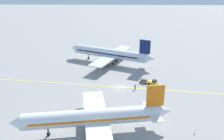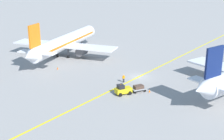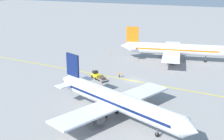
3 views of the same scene
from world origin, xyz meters
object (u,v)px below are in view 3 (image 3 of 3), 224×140
Objects in this scene: baggage_tug_white at (96,75)px; traffic_cone_near_nose at (138,61)px; traffic_cone_mid_apron at (111,53)px; ground_crew_worker at (119,74)px; traffic_cone_by_wingtip at (102,83)px; baggage_cart_trailing at (102,79)px; airplane_at_gate at (174,49)px; airplane_adjacent_stand at (117,101)px.

traffic_cone_near_nose is (-20.01, 5.88, -0.63)m from baggage_tug_white.
baggage_tug_white is 26.63m from traffic_cone_mid_apron.
ground_crew_worker reaches higher than traffic_cone_by_wingtip.
baggage_cart_trailing is 1.74× the size of ground_crew_worker.
airplane_at_gate is at bearing 118.46° from traffic_cone_near_nose.
airplane_at_gate is 21.10× the size of ground_crew_worker.
airplane_at_gate reaches higher than traffic_cone_near_nose.
baggage_cart_trailing reaches higher than traffic_cone_mid_apron.
traffic_cone_near_nose is at bearing 163.62° from baggage_tug_white.
baggage_cart_trailing is 22.18m from traffic_cone_near_nose.
traffic_cone_mid_apron is at bearing -91.05° from airplane_at_gate.
airplane_at_gate is at bearing 88.95° from traffic_cone_mid_apron.
baggage_tug_white is at bearing -63.67° from ground_crew_worker.
ground_crew_worker is (-4.75, 3.02, 0.15)m from baggage_cart_trailing.
traffic_cone_mid_apron is at bearing -166.94° from baggage_tug_white.
airplane_at_gate is 64.46× the size of traffic_cone_near_nose.
ground_crew_worker is 25.93m from traffic_cone_mid_apron.
traffic_cone_mid_apron is at bearing -162.51° from traffic_cone_by_wingtip.
airplane_adjacent_stand is at bearing 30.49° from baggage_cart_trailing.
ground_crew_worker is (22.71, -10.36, -2.80)m from airplane_at_gate.
baggage_tug_white reaches higher than baggage_cart_trailing.
traffic_cone_near_nose is at bearing -168.99° from airplane_adjacent_stand.
baggage_tug_white is 6.02× the size of traffic_cone_by_wingtip.
baggage_cart_trailing is at bearing 17.33° from traffic_cone_mid_apron.
airplane_at_gate is at bearing 147.83° from baggage_tug_white.
ground_crew_worker is at bearing 26.88° from traffic_cone_mid_apron.
airplane_at_gate reaches higher than ground_crew_worker.
baggage_cart_trailing is 29.19m from traffic_cone_mid_apron.
airplane_adjacent_stand is at bearing 31.60° from traffic_cone_by_wingtip.
airplane_at_gate is 46.46m from airplane_adjacent_stand.
traffic_cone_near_nose is (5.52, -10.18, -3.43)m from airplane_at_gate.
traffic_cone_near_nose is at bearing 179.40° from ground_crew_worker.
airplane_at_gate is 10.71× the size of baggage_tug_white.
baggage_tug_white is at bearing -138.93° from traffic_cone_by_wingtip.
baggage_tug_white reaches higher than ground_crew_worker.
baggage_tug_white is 3.30m from baggage_cart_trailing.
baggage_cart_trailing is 2.12m from traffic_cone_by_wingtip.
airplane_adjacent_stand is 50.97m from traffic_cone_mid_apron.
traffic_cone_by_wingtip is (3.87, 3.38, -0.63)m from baggage_tug_white.
airplane_at_gate reaches higher than traffic_cone_by_wingtip.
baggage_tug_white is 1.13× the size of baggage_cart_trailing.
ground_crew_worker is at bearing -24.52° from airplane_at_gate.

